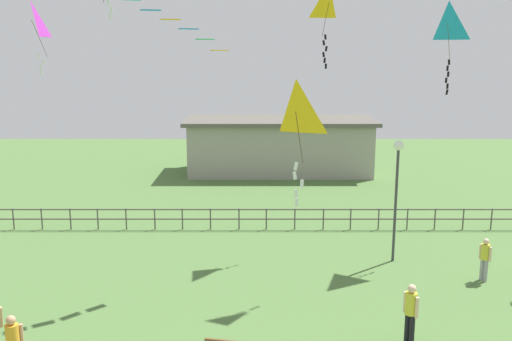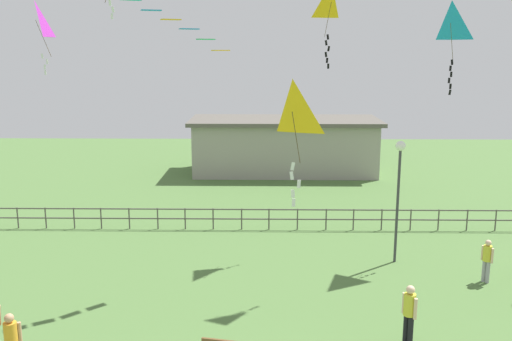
{
  "view_description": "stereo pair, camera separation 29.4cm",
  "coord_description": "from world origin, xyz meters",
  "px_view_note": "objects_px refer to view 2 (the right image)",
  "views": [
    {
      "loc": [
        0.04,
        -9.98,
        7.75
      ],
      "look_at": [
        0.06,
        5.89,
        4.38
      ],
      "focal_mm": 39.96,
      "sensor_mm": 36.0,
      "label": 1
    },
    {
      "loc": [
        0.33,
        -9.98,
        7.75
      ],
      "look_at": [
        0.06,
        5.89,
        4.38
      ],
      "focal_mm": 39.96,
      "sensor_mm": 36.0,
      "label": 2
    }
  ],
  "objects_px": {
    "kite_4": "(292,116)",
    "kite_1": "(331,5)",
    "person_1": "(409,311)",
    "lamppost": "(399,175)",
    "kite_3": "(36,22)",
    "person_0": "(487,258)",
    "kite_0": "(451,26)",
    "person_2": "(11,340)"
  },
  "relations": [
    {
      "from": "person_1",
      "to": "kite_4",
      "type": "xyz_separation_m",
      "value": [
        -3.23,
        -1.31,
        5.33
      ]
    },
    {
      "from": "lamppost",
      "to": "kite_0",
      "type": "distance_m",
      "value": 5.62
    },
    {
      "from": "lamppost",
      "to": "person_2",
      "type": "bearing_deg",
      "value": -144.08
    },
    {
      "from": "person_0",
      "to": "kite_0",
      "type": "distance_m",
      "value": 8.23
    },
    {
      "from": "lamppost",
      "to": "kite_3",
      "type": "xyz_separation_m",
      "value": [
        -14.1,
        3.34,
        5.53
      ]
    },
    {
      "from": "person_0",
      "to": "kite_0",
      "type": "xyz_separation_m",
      "value": [
        -0.91,
        2.71,
        7.71
      ]
    },
    {
      "from": "kite_0",
      "to": "lamppost",
      "type": "bearing_deg",
      "value": -154.26
    },
    {
      "from": "lamppost",
      "to": "kite_3",
      "type": "height_order",
      "value": "kite_3"
    },
    {
      "from": "person_1",
      "to": "person_0",
      "type": "bearing_deg",
      "value": 49.36
    },
    {
      "from": "person_1",
      "to": "kite_0",
      "type": "relative_size",
      "value": 0.52
    },
    {
      "from": "kite_0",
      "to": "kite_1",
      "type": "xyz_separation_m",
      "value": [
        -4.16,
        1.06,
        0.8
      ]
    },
    {
      "from": "person_1",
      "to": "kite_1",
      "type": "height_order",
      "value": "kite_1"
    },
    {
      "from": "person_1",
      "to": "kite_3",
      "type": "bearing_deg",
      "value": 144.07
    },
    {
      "from": "person_2",
      "to": "kite_4",
      "type": "relative_size",
      "value": 0.67
    },
    {
      "from": "person_1",
      "to": "person_2",
      "type": "bearing_deg",
      "value": -170.05
    },
    {
      "from": "person_2",
      "to": "kite_0",
      "type": "distance_m",
      "value": 17.12
    },
    {
      "from": "person_0",
      "to": "kite_3",
      "type": "height_order",
      "value": "kite_3"
    },
    {
      "from": "person_2",
      "to": "kite_1",
      "type": "relative_size",
      "value": 0.63
    },
    {
      "from": "person_1",
      "to": "kite_4",
      "type": "height_order",
      "value": "kite_4"
    },
    {
      "from": "kite_1",
      "to": "kite_4",
      "type": "xyz_separation_m",
      "value": [
        -1.83,
        -9.35,
        -3.07
      ]
    },
    {
      "from": "person_2",
      "to": "kite_0",
      "type": "height_order",
      "value": "kite_0"
    },
    {
      "from": "kite_4",
      "to": "person_0",
      "type": "bearing_deg",
      "value": 39.0
    },
    {
      "from": "kite_0",
      "to": "kite_3",
      "type": "height_order",
      "value": "kite_3"
    },
    {
      "from": "kite_0",
      "to": "kite_4",
      "type": "relative_size",
      "value": 1.11
    },
    {
      "from": "person_2",
      "to": "kite_1",
      "type": "xyz_separation_m",
      "value": [
        8.46,
        9.77,
        8.39
      ]
    },
    {
      "from": "kite_4",
      "to": "kite_1",
      "type": "bearing_deg",
      "value": 78.94
    },
    {
      "from": "person_0",
      "to": "person_2",
      "type": "height_order",
      "value": "person_2"
    },
    {
      "from": "person_0",
      "to": "kite_4",
      "type": "xyz_separation_m",
      "value": [
        -6.9,
        -5.59,
        5.43
      ]
    },
    {
      "from": "lamppost",
      "to": "person_0",
      "type": "bearing_deg",
      "value": -35.06
    },
    {
      "from": "kite_1",
      "to": "person_0",
      "type": "bearing_deg",
      "value": -36.6
    },
    {
      "from": "kite_1",
      "to": "lamppost",
      "type": "bearing_deg",
      "value": -38.24
    },
    {
      "from": "kite_1",
      "to": "kite_3",
      "type": "distance_m",
      "value": 11.8
    },
    {
      "from": "kite_1",
      "to": "kite_4",
      "type": "bearing_deg",
      "value": -101.06
    },
    {
      "from": "kite_4",
      "to": "kite_3",
      "type": "bearing_deg",
      "value": 132.43
    },
    {
      "from": "kite_0",
      "to": "kite_3",
      "type": "xyz_separation_m",
      "value": [
        -15.85,
        2.5,
        0.26
      ]
    },
    {
      "from": "kite_0",
      "to": "person_1",
      "type": "bearing_deg",
      "value": -111.54
    },
    {
      "from": "person_1",
      "to": "kite_1",
      "type": "distance_m",
      "value": 11.71
    },
    {
      "from": "person_0",
      "to": "kite_4",
      "type": "relative_size",
      "value": 0.51
    },
    {
      "from": "lamppost",
      "to": "person_0",
      "type": "xyz_separation_m",
      "value": [
        2.66,
        -1.87,
        -2.44
      ]
    },
    {
      "from": "person_2",
      "to": "kite_3",
      "type": "height_order",
      "value": "kite_3"
    },
    {
      "from": "lamppost",
      "to": "kite_4",
      "type": "xyz_separation_m",
      "value": [
        -4.24,
        -7.45,
        3.0
      ]
    },
    {
      "from": "kite_3",
      "to": "person_0",
      "type": "bearing_deg",
      "value": -17.25
    }
  ]
}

